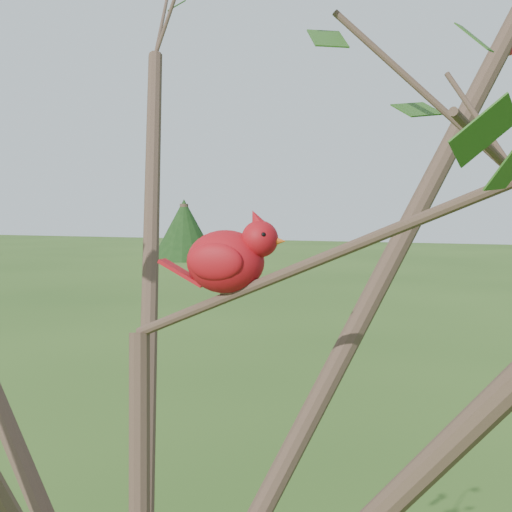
# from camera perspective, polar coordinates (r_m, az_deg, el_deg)

# --- Properties ---
(crabapple_tree) EXTENTS (2.35, 2.05, 2.95)m
(crabapple_tree) POSITION_cam_1_polar(r_m,az_deg,el_deg) (1.07, -9.35, 1.64)
(crabapple_tree) COLOR #3C2920
(crabapple_tree) RESTS_ON ground
(cardinal) EXTENTS (0.21, 0.11, 0.15)m
(cardinal) POSITION_cam_1_polar(r_m,az_deg,el_deg) (1.12, -2.12, -0.19)
(cardinal) COLOR #9E0D11
(cardinal) RESTS_ON ground
(distant_trees) EXTENTS (42.94, 10.98, 3.13)m
(distant_trees) POSITION_cam_1_polar(r_m,az_deg,el_deg) (23.88, 8.55, 2.33)
(distant_trees) COLOR #3C2920
(distant_trees) RESTS_ON ground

